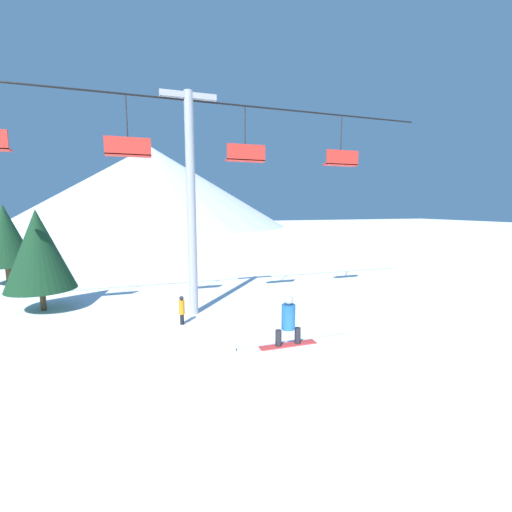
% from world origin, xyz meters
% --- Properties ---
extents(ground_plane, '(220.00, 220.00, 0.00)m').
position_xyz_m(ground_plane, '(0.00, 0.00, 0.00)').
color(ground_plane, white).
extents(mountain_ridge, '(67.78, 67.78, 20.07)m').
position_xyz_m(mountain_ridge, '(0.00, 86.95, 10.04)').
color(mountain_ridge, silver).
rests_on(mountain_ridge, ground_plane).
extents(snow_ramp, '(3.09, 3.31, 1.48)m').
position_xyz_m(snow_ramp, '(0.45, 0.53, 0.74)').
color(snow_ramp, white).
rests_on(snow_ramp, ground_plane).
extents(snowboarder, '(1.49, 0.34, 1.29)m').
position_xyz_m(snowboarder, '(0.18, 1.89, 2.11)').
color(snowboarder, '#B22D2D').
rests_on(snowboarder, snow_ramp).
extents(chairlift, '(23.69, 0.44, 9.80)m').
position_xyz_m(chairlift, '(-0.98, 9.88, 6.06)').
color(chairlift, '#9E9EA3').
rests_on(chairlift, ground_plane).
extents(pine_tree_near, '(3.07, 3.07, 4.81)m').
position_xyz_m(pine_tree_near, '(-7.72, 12.73, 2.91)').
color(pine_tree_near, '#4C3823').
rests_on(pine_tree_near, ground_plane).
extents(pine_tree_far, '(3.04, 3.04, 5.08)m').
position_xyz_m(pine_tree_far, '(-11.22, 19.84, 3.13)').
color(pine_tree_far, '#4C3823').
rests_on(pine_tree_far, ground_plane).
extents(distant_skier, '(0.24, 0.24, 1.23)m').
position_xyz_m(distant_skier, '(-1.68, 8.56, 0.67)').
color(distant_skier, black).
rests_on(distant_skier, ground_plane).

